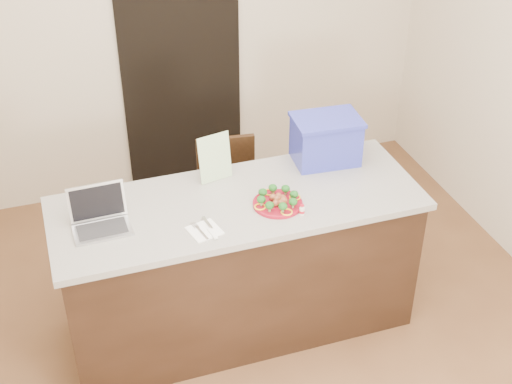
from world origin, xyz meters
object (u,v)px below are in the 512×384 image
object	(u,v)px
napkin	(204,230)
laptop	(100,216)
blue_box	(326,139)
yogurt_bottle	(302,211)
plate	(278,203)
chair	(230,193)
island	(239,265)

from	to	relation	value
napkin	laptop	bearing A→B (deg)	155.87
napkin	blue_box	xyz separation A→B (m)	(0.87, 0.46, 0.14)
blue_box	yogurt_bottle	bearing A→B (deg)	-120.88
plate	laptop	size ratio (longest dim) A/B	0.90
chair	laptop	bearing A→B (deg)	-136.51
yogurt_bottle	chair	bearing A→B (deg)	97.93
laptop	chair	size ratio (longest dim) A/B	0.35
island	napkin	xyz separation A→B (m)	(-0.25, -0.21, 0.46)
island	chair	distance (m)	0.71
yogurt_bottle	laptop	bearing A→B (deg)	166.53
island	plate	world-z (taller)	plate
yogurt_bottle	island	bearing A→B (deg)	140.72
laptop	blue_box	bearing A→B (deg)	8.19
napkin	yogurt_bottle	distance (m)	0.54
island	blue_box	distance (m)	0.90
yogurt_bottle	blue_box	bearing A→B (deg)	54.98
napkin	laptop	distance (m)	0.55
yogurt_bottle	chair	xyz separation A→B (m)	(-0.13, 0.93, -0.45)
island	plate	xyz separation A→B (m)	(0.20, -0.11, 0.47)
island	laptop	bearing A→B (deg)	179.04
island	yogurt_bottle	world-z (taller)	yogurt_bottle
island	yogurt_bottle	distance (m)	0.61
napkin	laptop	size ratio (longest dim) A/B	0.51
island	blue_box	bearing A→B (deg)	21.35
plate	laptop	distance (m)	0.95
laptop	blue_box	size ratio (longest dim) A/B	0.73
plate	yogurt_bottle	distance (m)	0.16
plate	napkin	xyz separation A→B (m)	(-0.44, -0.10, -0.01)
yogurt_bottle	plate	bearing A→B (deg)	126.72
plate	blue_box	world-z (taller)	blue_box
blue_box	chair	bearing A→B (deg)	140.29
blue_box	napkin	bearing A→B (deg)	-148.17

